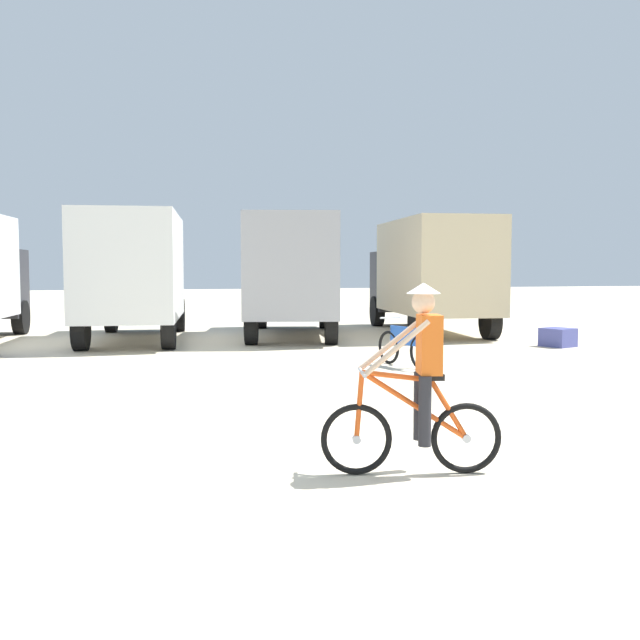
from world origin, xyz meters
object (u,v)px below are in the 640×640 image
Objects in this scene: bicycle_spare at (404,347)px; box_truck_tan_camper at (430,271)px; box_truck_white_box at (135,271)px; supply_crate at (558,337)px; cyclist_orange_shirt at (418,386)px; box_truck_grey_hauler at (292,271)px.

box_truck_tan_camper is at bearing 63.08° from bicycle_spare.
box_truck_white_box is at bearing 127.36° from bicycle_spare.
supply_crate is (10.17, -4.20, -1.64)m from box_truck_white_box.
bicycle_spare is 5.65m from supply_crate.
box_truck_tan_camper is 4.15× the size of bicycle_spare.
box_truck_tan_camper reaches higher than cyclist_orange_shirt.
box_truck_grey_hauler is 1.02× the size of box_truck_tan_camper.
box_truck_white_box and box_truck_tan_camper have the same top height.
supply_crate is (7.66, 9.57, -0.61)m from cyclist_orange_shirt.
cyclist_orange_shirt is at bearing -79.65° from box_truck_white_box.
box_truck_tan_camper is (4.27, 0.05, 0.00)m from box_truck_grey_hauler.
box_truck_white_box is 4.15× the size of bicycle_spare.
supply_crate is at bearing 26.42° from bicycle_spare.
box_truck_grey_hauler is at bearing 82.47° from cyclist_orange_shirt.
box_truck_white_box is 14.03m from cyclist_orange_shirt.
box_truck_white_box is 8.63m from box_truck_tan_camper.
box_truck_white_box is at bearing 100.35° from cyclist_orange_shirt.
box_truck_white_box is 8.57m from bicycle_spare.
box_truck_grey_hauler is (4.35, 0.15, 0.00)m from box_truck_white_box.
cyclist_orange_shirt is at bearing -110.27° from bicycle_spare.
box_truck_grey_hauler is 7.06m from bicycle_spare.
box_truck_tan_camper is 4.94m from supply_crate.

